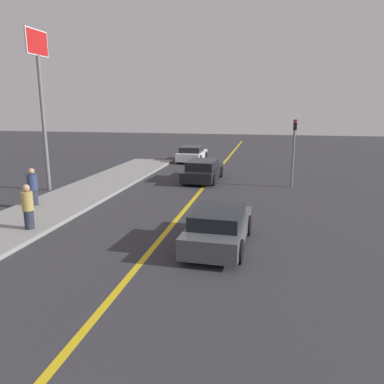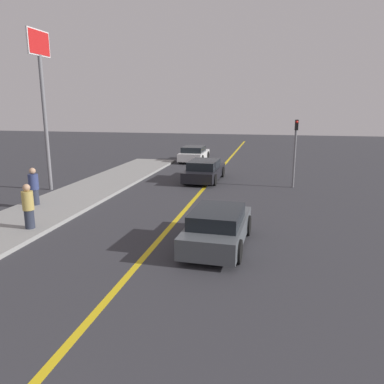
{
  "view_description": "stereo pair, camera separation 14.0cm",
  "coord_description": "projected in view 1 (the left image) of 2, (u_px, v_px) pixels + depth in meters",
  "views": [
    {
      "loc": [
        3.5,
        -0.33,
        4.43
      ],
      "look_at": [
        0.66,
        13.36,
        1.2
      ],
      "focal_mm": 35.0,
      "sensor_mm": 36.0,
      "label": 1
    },
    {
      "loc": [
        3.64,
        -0.31,
        4.43
      ],
      "look_at": [
        0.66,
        13.36,
        1.2
      ],
      "focal_mm": 35.0,
      "sensor_mm": 36.0,
      "label": 2
    }
  ],
  "objects": [
    {
      "name": "road_center_line",
      "position": [
        198.0,
        194.0,
        19.18
      ],
      "size": [
        0.2,
        60.0,
        0.01
      ],
      "color": "gold",
      "rests_on": "ground_plane"
    },
    {
      "name": "roadside_sign",
      "position": [
        40.0,
        76.0,
        18.86
      ],
      "size": [
        0.2,
        1.8,
        8.11
      ],
      "color": "slate",
      "rests_on": "ground_plane"
    },
    {
      "name": "car_ahead_center",
      "position": [
        203.0,
        171.0,
        22.59
      ],
      "size": [
        2.04,
        4.46,
        1.26
      ],
      "rotation": [
        0.0,
        0.0,
        -0.03
      ],
      "color": "black",
      "rests_on": "ground_plane"
    },
    {
      "name": "car_far_distant",
      "position": [
        192.0,
        154.0,
        30.42
      ],
      "size": [
        1.98,
        4.07,
        1.24
      ],
      "rotation": [
        0.0,
        0.0,
        -0.0
      ],
      "color": "silver",
      "rests_on": "ground_plane"
    },
    {
      "name": "pedestrian_mid_group",
      "position": [
        28.0,
        207.0,
        13.18
      ],
      "size": [
        0.39,
        0.39,
        1.61
      ],
      "color": "#282D3D",
      "rests_on": "sidewalk_left"
    },
    {
      "name": "sidewalk_left",
      "position": [
        59.0,
        205.0,
        16.9
      ],
      "size": [
        3.29,
        28.88,
        0.15
      ],
      "color": "gray",
      "rests_on": "ground_plane"
    },
    {
      "name": "car_near_right_lane",
      "position": [
        218.0,
        227.0,
        11.99
      ],
      "size": [
        1.96,
        4.06,
        1.27
      ],
      "rotation": [
        0.0,
        0.0,
        -0.04
      ],
      "color": "#4C5156",
      "rests_on": "ground_plane"
    },
    {
      "name": "pedestrian_far_standing",
      "position": [
        33.0,
        187.0,
        16.34
      ],
      "size": [
        0.42,
        0.42,
        1.65
      ],
      "color": "#282D3D",
      "rests_on": "sidewalk_left"
    },
    {
      "name": "traffic_light",
      "position": [
        294.0,
        146.0,
        20.29
      ],
      "size": [
        0.18,
        0.4,
        3.71
      ],
      "color": "slate",
      "rests_on": "ground_plane"
    }
  ]
}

